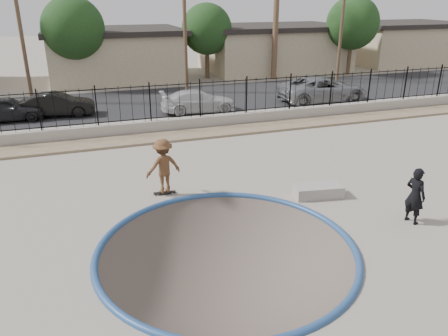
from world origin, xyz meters
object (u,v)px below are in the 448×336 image
skater (163,169)px  car_a (6,109)px  skateboard (165,193)px  car_b (57,105)px  car_c (199,101)px  car_d (323,89)px  concrete_ledge (318,191)px  videographer (415,196)px

skater → car_a: size_ratio=0.48×
skateboard → car_b: (-3.54, 12.00, 0.63)m
car_c → car_d: (8.10, 0.00, 0.16)m
skater → car_d: size_ratio=0.33×
skater → car_b: 12.51m
skater → skateboard: bearing=168.6°
skateboard → car_d: size_ratio=0.13×
concrete_ledge → car_b: car_b is taller
videographer → car_b: size_ratio=0.44×
car_d → car_b: bearing=84.0°
car_b → car_c: size_ratio=0.92×
skater → skateboard: (0.00, 0.00, -0.88)m
skater → car_c: size_ratio=0.43×
car_a → car_d: car_d is taller
car_a → skateboard: bearing=-151.9°
skateboard → skater: bearing=-175.5°
skateboard → concrete_ledge: size_ratio=0.48×
car_b → car_c: 7.83m
videographer → car_d: 15.75m
skateboard → car_a: (-6.09, 11.82, 0.65)m
skater → car_d: 16.06m
concrete_ledge → car_a: size_ratio=0.41×
skateboard → car_b: car_b is taller
car_a → car_b: 2.56m
concrete_ledge → skater: bearing=159.1°
skater → car_d: (12.23, 10.40, -0.11)m
car_c → car_a: bearing=85.6°
videographer → concrete_ledge: 3.08m
skater → car_c: bearing=-123.1°
car_b → skater: bearing=-158.2°
car_b → car_d: 15.85m
videographer → concrete_ledge: (-1.73, 2.46, -0.66)m
car_b → car_c: bearing=-96.4°
skateboard → videographer: videographer is taller
car_b → car_d: bearing=-90.4°
car_c → skateboard: bearing=161.8°
skateboard → concrete_ledge: bearing=-16.4°
skater → car_b: size_ratio=0.47×
concrete_ledge → car_c: bearing=93.4°
car_b → car_a: bearing=99.4°
concrete_ledge → videographer: bearing=-54.8°
skateboard → videographer: bearing=-28.7°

